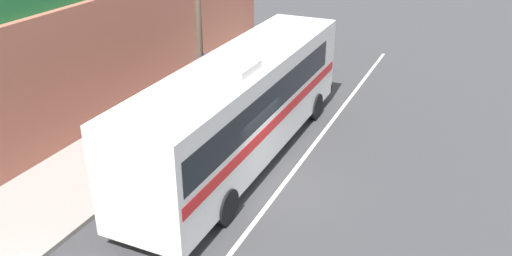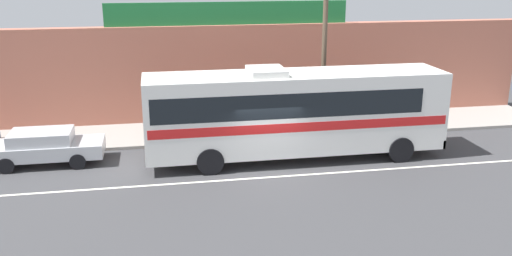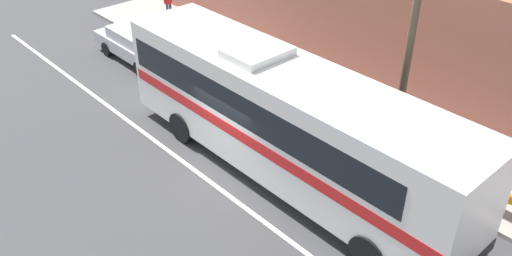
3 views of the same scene
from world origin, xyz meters
name	(u,v)px [view 3 (image 3 of 3)]	position (x,y,z in m)	size (l,w,h in m)	color
ground_plane	(228,169)	(0.00, 0.00, 0.00)	(70.00, 70.00, 0.00)	#3A3A3D
sidewalk_slab	(337,109)	(0.00, 5.20, 0.07)	(30.00, 3.60, 0.14)	gray
storefront_facade	(381,34)	(0.00, 7.35, 2.40)	(30.00, 0.70, 4.80)	#B26651
road_center_stripe	(208,180)	(0.00, -0.80, 0.00)	(30.00, 0.14, 0.01)	silver
intercity_bus	(284,115)	(1.26, 1.11, 2.07)	(11.99, 2.67, 3.78)	white
parked_car	(138,44)	(-8.60, 2.23, 0.74)	(4.52, 1.85, 1.37)	#B7BABF
utility_pole	(411,35)	(3.30, 3.82, 4.38)	(1.60, 0.22, 8.22)	brown
motorcycle_purple	(504,198)	(6.68, 4.25, 0.57)	(1.82, 0.56, 0.94)	black
motorcycle_green	(458,175)	(5.28, 4.25, 0.57)	(1.93, 0.56, 0.94)	black
pedestrian_by_curb	(168,0)	(-11.18, 5.60, 1.17)	(0.30, 0.48, 1.75)	navy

